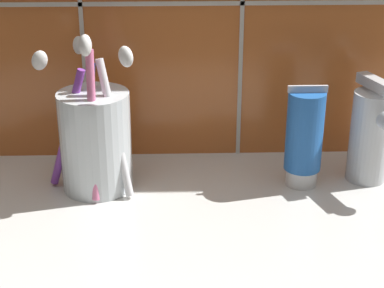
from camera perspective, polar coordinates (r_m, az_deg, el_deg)
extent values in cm
cube|color=silver|center=(66.80, 4.00, -8.52)|extent=(75.90, 39.45, 2.00)
cube|color=beige|center=(76.97, 3.07, 12.39)|extent=(85.90, 0.24, 0.50)
cylinder|color=silver|center=(73.04, -8.55, 0.24)|extent=(8.04, 8.04, 11.49)
cylinder|color=white|center=(70.47, -6.86, 1.36)|extent=(4.12, 4.03, 15.27)
ellipsoid|color=white|center=(66.00, -5.91, 7.74)|extent=(2.48, 2.46, 2.56)
cylinder|color=blue|center=(75.47, -9.08, 2.35)|extent=(2.87, 4.78, 14.22)
ellipsoid|color=white|center=(75.05, -10.04, 8.64)|extent=(2.12, 2.57, 2.58)
cylinder|color=purple|center=(73.22, -11.01, 1.39)|extent=(4.96, 0.97, 13.93)
ellipsoid|color=white|center=(71.10, -13.40, 7.24)|extent=(2.27, 1.33, 2.59)
cylinder|color=pink|center=(69.47, -8.81, 1.52)|extent=(0.94, 3.22, 16.55)
ellipsoid|color=white|center=(65.27, -9.47, 8.64)|extent=(1.33, 2.00, 2.41)
cylinder|color=white|center=(75.98, 9.68, -2.80)|extent=(3.59, 3.59, 2.04)
cylinder|color=blue|center=(73.64, 9.98, 1.13)|extent=(4.22, 4.22, 9.28)
cube|color=silver|center=(71.86, 10.26, 4.83)|extent=(4.43, 0.36, 0.80)
cylinder|color=silver|center=(77.14, 15.54, 0.64)|extent=(4.70, 4.70, 10.80)
cube|color=silver|center=(74.93, 16.07, 5.14)|extent=(3.21, 6.14, 1.20)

